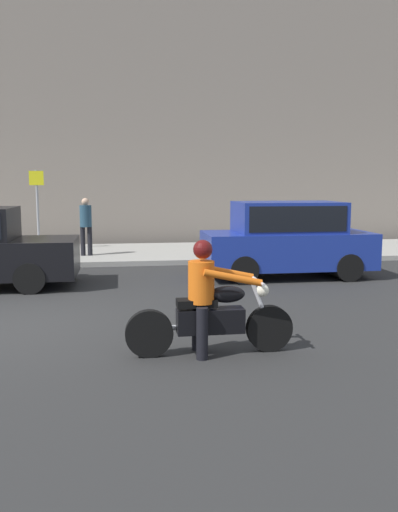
{
  "coord_description": "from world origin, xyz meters",
  "views": [
    {
      "loc": [
        1.86,
        -8.58,
        2.22
      ],
      "look_at": [
        3.04,
        -0.65,
        1.13
      ],
      "focal_mm": 37.44,
      "sensor_mm": 36.0,
      "label": 1
    }
  ],
  "objects_px": {
    "motorcycle_with_rider_orange_stripe": "(210,308)",
    "parked_hatchback_cobalt_blue": "(287,238)",
    "street_sign_post": "(37,202)",
    "pedestrian_bystander": "(86,222)"
  },
  "relations": [
    {
      "from": "motorcycle_with_rider_orange_stripe",
      "to": "parked_hatchback_cobalt_blue",
      "type": "relative_size",
      "value": 0.56
    },
    {
      "from": "motorcycle_with_rider_orange_stripe",
      "to": "street_sign_post",
      "type": "bearing_deg",
      "value": 109.06
    },
    {
      "from": "motorcycle_with_rider_orange_stripe",
      "to": "street_sign_post",
      "type": "distance_m",
      "value": 11.27
    },
    {
      "from": "parked_hatchback_cobalt_blue",
      "to": "pedestrian_bystander",
      "type": "height_order",
      "value": "pedestrian_bystander"
    },
    {
      "from": "motorcycle_with_rider_orange_stripe",
      "to": "pedestrian_bystander",
      "type": "bearing_deg",
      "value": 103.03
    },
    {
      "from": "pedestrian_bystander",
      "to": "street_sign_post",
      "type": "bearing_deg",
      "value": 135.88
    },
    {
      "from": "pedestrian_bystander",
      "to": "parked_hatchback_cobalt_blue",
      "type": "bearing_deg",
      "value": -36.35
    },
    {
      "from": "motorcycle_with_rider_orange_stripe",
      "to": "parked_hatchback_cobalt_blue",
      "type": "bearing_deg",
      "value": 62.92
    },
    {
      "from": "motorcycle_with_rider_orange_stripe",
      "to": "parked_hatchback_cobalt_blue",
      "type": "height_order",
      "value": "parked_hatchback_cobalt_blue"
    },
    {
      "from": "parked_hatchback_cobalt_blue",
      "to": "pedestrian_bystander",
      "type": "bearing_deg",
      "value": 143.65
    }
  ]
}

